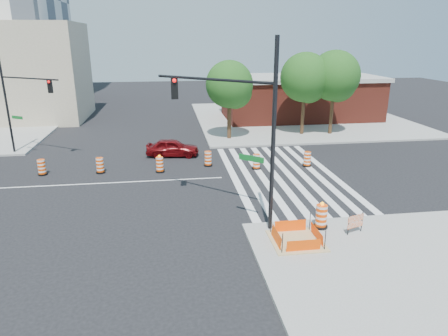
% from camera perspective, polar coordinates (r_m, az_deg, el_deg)
% --- Properties ---
extents(ground, '(120.00, 120.00, 0.00)m').
position_cam_1_polar(ground, '(25.44, -16.16, -2.07)').
color(ground, black).
rests_on(ground, ground).
extents(sidewalk_ne, '(22.00, 22.00, 0.15)m').
position_cam_1_polar(sidewalk_ne, '(44.86, 10.60, 7.04)').
color(sidewalk_ne, gray).
rests_on(sidewalk_ne, ground).
extents(crosswalk_east, '(6.75, 13.50, 0.01)m').
position_cam_1_polar(crosswalk_east, '(26.17, 8.27, -0.94)').
color(crosswalk_east, silver).
rests_on(crosswalk_east, ground).
extents(lane_centerline, '(14.00, 0.12, 0.01)m').
position_cam_1_polar(lane_centerline, '(25.44, -16.16, -2.06)').
color(lane_centerline, silver).
rests_on(lane_centerline, ground).
extents(excavation_pit, '(2.20, 2.20, 0.90)m').
position_cam_1_polar(excavation_pit, '(17.65, 10.31, -10.06)').
color(excavation_pit, tan).
rests_on(excavation_pit, ground).
extents(brick_storefront, '(16.50, 8.50, 4.60)m').
position_cam_1_polar(brick_storefront, '(44.49, 10.77, 9.87)').
color(brick_storefront, maroon).
rests_on(brick_storefront, ground).
extents(beige_midrise, '(14.00, 10.00, 10.00)m').
position_cam_1_polar(beige_midrise, '(48.46, -27.76, 12.01)').
color(beige_midrise, tan).
rests_on(beige_midrise, ground).
extents(red_coupe, '(4.05, 2.05, 1.32)m').
position_cam_1_polar(red_coupe, '(30.05, -7.37, 2.91)').
color(red_coupe, '#5A070A').
rests_on(red_coupe, ground).
extents(signal_pole_se, '(4.89, 4.31, 8.43)m').
position_cam_1_polar(signal_pole_se, '(17.85, 2.05, 7.43)').
color(signal_pole_se, black).
rests_on(signal_pole_se, ground).
extents(signal_pole_nw, '(4.70, 3.05, 7.25)m').
position_cam_1_polar(signal_pole_nw, '(32.63, -27.17, 9.11)').
color(signal_pole_nw, black).
rests_on(signal_pole_nw, ground).
extents(pit_drum, '(0.65, 0.65, 1.27)m').
position_cam_1_polar(pit_drum, '(18.88, 13.72, -6.81)').
color(pit_drum, black).
rests_on(pit_drum, ground).
extents(barricade, '(0.85, 0.33, 1.04)m').
position_cam_1_polar(barricade, '(18.76, 18.28, -7.26)').
color(barricade, '#F24805').
rests_on(barricade, ground).
extents(tree_north_c, '(3.98, 3.97, 6.75)m').
position_cam_1_polar(tree_north_c, '(34.10, 0.84, 11.49)').
color(tree_north_c, '#382314').
rests_on(tree_north_c, ground).
extents(tree_north_d, '(4.32, 4.32, 7.34)m').
position_cam_1_polar(tree_north_d, '(36.38, 11.53, 12.19)').
color(tree_north_d, '#382314').
rests_on(tree_north_d, ground).
extents(tree_north_e, '(4.42, 4.42, 7.51)m').
position_cam_1_polar(tree_north_e, '(37.11, 15.53, 12.19)').
color(tree_north_e, '#382314').
rests_on(tree_north_e, ground).
extents(median_drum_2, '(0.60, 0.60, 1.02)m').
position_cam_1_polar(median_drum_2, '(28.29, -24.58, 0.03)').
color(median_drum_2, black).
rests_on(median_drum_2, ground).
extents(median_drum_3, '(0.60, 0.60, 1.02)m').
position_cam_1_polar(median_drum_3, '(27.34, -17.28, 0.29)').
color(median_drum_3, black).
rests_on(median_drum_3, ground).
extents(median_drum_4, '(0.60, 0.60, 1.18)m').
position_cam_1_polar(median_drum_4, '(26.62, -9.16, 0.44)').
color(median_drum_4, black).
rests_on(median_drum_4, ground).
extents(median_drum_5, '(0.60, 0.60, 1.02)m').
position_cam_1_polar(median_drum_5, '(27.58, -2.30, 1.27)').
color(median_drum_5, black).
rests_on(median_drum_5, ground).
extents(median_drum_6, '(0.60, 0.60, 1.02)m').
position_cam_1_polar(median_drum_6, '(26.98, 4.66, 0.84)').
color(median_drum_6, black).
rests_on(median_drum_6, ground).
extents(median_drum_7, '(0.60, 0.60, 1.02)m').
position_cam_1_polar(median_drum_7, '(28.04, 11.80, 1.18)').
color(median_drum_7, black).
rests_on(median_drum_7, ground).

